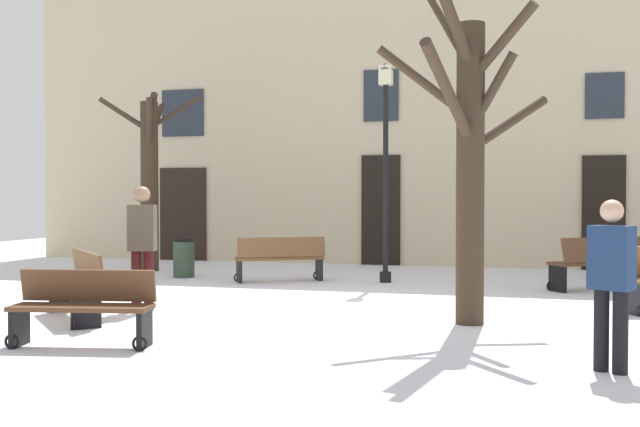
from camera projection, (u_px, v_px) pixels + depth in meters
name	position (u px, v px, depth m)	size (l,w,h in m)	color
ground_plane	(295.00, 307.00, 11.08)	(29.33, 29.33, 0.00)	white
building_facade	(383.00, 99.00, 17.95)	(18.33, 0.60, 7.76)	beige
tree_foreground	(469.00, 151.00, 9.52)	(2.12, 2.35, 4.38)	#382B1E
tree_near_facade	(150.00, 174.00, 16.39)	(2.11, 2.40, 3.83)	#382B1E
streetlamp	(386.00, 149.00, 14.20)	(0.30, 0.30, 4.15)	black
litter_bin	(184.00, 258.00, 15.13)	(0.45, 0.45, 0.75)	#2D3D2D
bench_back_to_back_right	(83.00, 307.00, 8.21)	(1.60, 0.74, 0.83)	#51331E
bench_near_lamp	(628.00, 259.00, 14.45)	(1.39, 1.80, 0.83)	brown
bench_near_center_tree	(78.00, 284.00, 9.98)	(1.47, 1.50, 0.91)	brown
bench_back_to_back_left	(280.00, 258.00, 14.36)	(1.69, 1.22, 0.86)	brown
bench_far_corner	(598.00, 262.00, 13.06)	(1.71, 1.42, 0.93)	#51331E
person_near_bench	(142.00, 241.00, 10.76)	(0.42, 0.30, 1.78)	#350F0F
person_strolling	(611.00, 278.00, 6.98)	(0.44, 0.38, 1.61)	black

